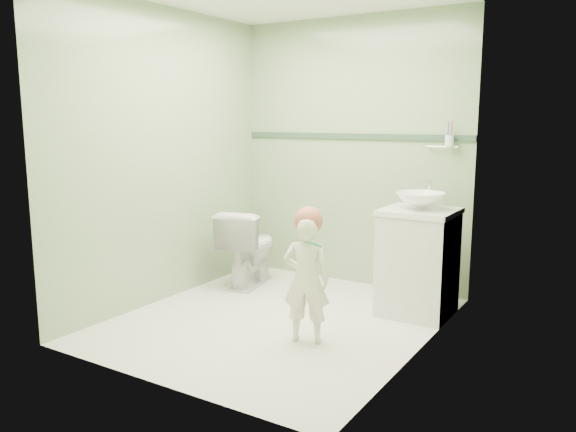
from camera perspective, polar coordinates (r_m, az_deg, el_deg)
The scene contains 12 objects.
ground at distance 4.39m, azimuth -1.05°, elevation -10.36°, with size 2.50×2.50×0.00m, color white.
room_shell at distance 4.14m, azimuth -1.10°, elevation 5.44°, with size 2.50×2.54×2.40m.
trim_stripe at distance 5.21m, azimuth 6.39°, elevation 7.93°, with size 2.20×0.02×0.05m, color #314E3B.
vanity at distance 4.53m, azimuth 12.84°, elevation -4.69°, with size 0.52×0.50×0.80m, color silver.
counter at distance 4.45m, azimuth 13.04°, elevation 0.43°, with size 0.54×0.52×0.04m, color white.
basin at distance 4.44m, azimuth 13.08°, elevation 1.50°, with size 0.37×0.37×0.13m, color white.
faucet at distance 4.60m, azimuth 13.87°, elevation 2.76°, with size 0.03×0.13×0.18m.
cup_holder at distance 4.84m, azimuth 15.75°, elevation 7.23°, with size 0.26×0.07×0.21m.
toilet at distance 5.22m, azimuth -3.93°, elevation -3.10°, with size 0.39×0.69×0.70m, color white.
toddler at distance 3.87m, azimuth 1.84°, elevation -6.39°, with size 0.32×0.21×0.87m, color silver.
hair_cap at distance 3.80m, azimuth 2.06°, elevation -0.49°, with size 0.19×0.19×0.19m, color #B05C46.
teal_toothbrush at distance 3.67m, azimuth 2.65°, elevation -2.78°, with size 0.10×0.14×0.08m.
Camera 1 is at (2.24, -3.46, 1.51)m, focal length 35.59 mm.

